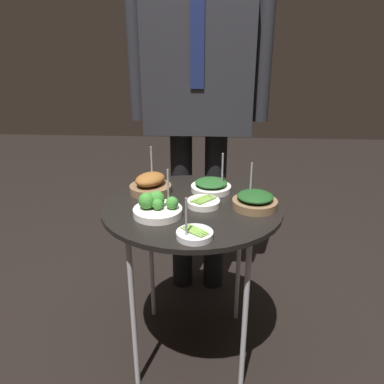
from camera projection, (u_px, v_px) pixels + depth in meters
name	position (u px, v px, depth m)	size (l,w,h in m)	color
ground_plane	(192.00, 346.00, 1.66)	(8.00, 8.00, 0.00)	black
serving_cart	(192.00, 216.00, 1.42)	(0.67, 0.67, 0.69)	black
bowl_spinach_mid_left	(211.00, 186.00, 1.53)	(0.16, 0.16, 0.16)	silver
bowl_broccoli_center	(157.00, 207.00, 1.31)	(0.17, 0.17, 0.16)	silver
bowl_asparagus_front_center	(203.00, 202.00, 1.39)	(0.12, 0.12, 0.03)	silver
bowl_roast_front_left	(150.00, 184.00, 1.51)	(0.17, 0.17, 0.18)	brown
bowl_spinach_back_left	(255.00, 201.00, 1.37)	(0.17, 0.17, 0.16)	brown
bowl_asparagus_mid_right	(194.00, 234.00, 1.16)	(0.12, 0.12, 0.14)	silver
waiter_figure	(199.00, 78.00, 1.69)	(0.64, 0.24, 1.74)	black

